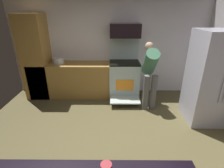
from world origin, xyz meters
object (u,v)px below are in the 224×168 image
person_cook (150,71)px  stock_pot (58,61)px  microwave (125,30)px  oven_range (124,78)px  refrigerator (213,79)px

person_cook → stock_pot: size_ratio=5.26×
microwave → person_cook: size_ratio=0.50×
oven_range → refrigerator: 2.04m
refrigerator → oven_range: bearing=147.3°
oven_range → stock_pot: oven_range is taller
refrigerator → microwave: bearing=145.0°
microwave → stock_pot: 1.85m
oven_range → stock_pot: 1.76m
oven_range → microwave: size_ratio=2.08×
person_cook → stock_pot: 2.31m
oven_range → microwave: microwave is taller
refrigerator → stock_pot: bearing=162.0°
refrigerator → person_cook: 1.26m
oven_range → microwave: 1.20m
microwave → person_cook: (0.55, -0.63, -0.82)m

